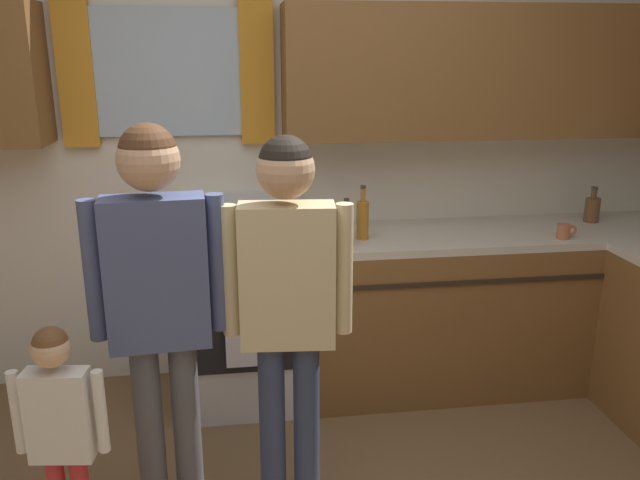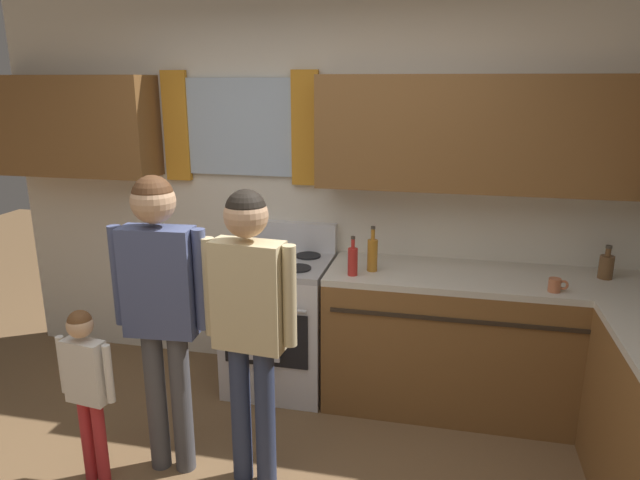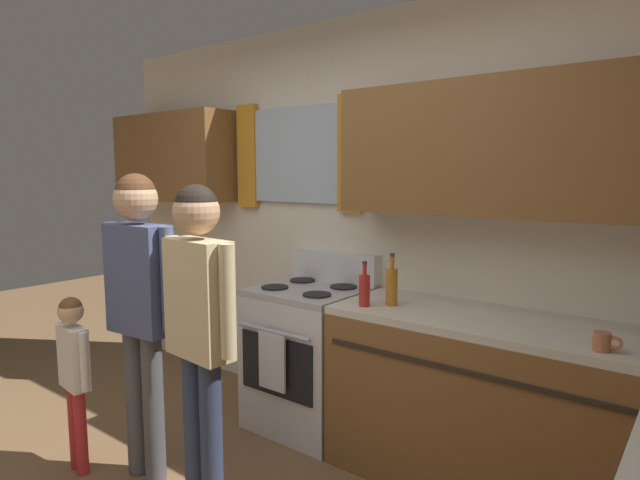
{
  "view_description": "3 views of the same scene",
  "coord_description": "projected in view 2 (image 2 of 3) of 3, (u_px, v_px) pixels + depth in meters",
  "views": [
    {
      "loc": [
        -0.23,
        -1.7,
        1.84
      ],
      "look_at": [
        0.13,
        0.88,
        1.08
      ],
      "focal_mm": 36.0,
      "sensor_mm": 36.0,
      "label": 1
    },
    {
      "loc": [
        0.87,
        -1.91,
        2.05
      ],
      "look_at": [
        0.2,
        1.03,
        1.21
      ],
      "focal_mm": 32.18,
      "sensor_mm": 36.0,
      "label": 2
    },
    {
      "loc": [
        1.83,
        -0.99,
        1.61
      ],
      "look_at": [
        0.32,
        0.98,
        1.3
      ],
      "focal_mm": 29.51,
      "sensor_mm": 36.0,
      "label": 3
    }
  ],
  "objects": [
    {
      "name": "adult_in_plaid",
      "position": [
        249.0,
        307.0,
        2.79
      ],
      "size": [
        0.49,
        0.21,
        1.57
      ],
      "color": "#2D3856",
      "rests_on": "ground"
    },
    {
      "name": "adult_holding_child",
      "position": [
        160.0,
        293.0,
        2.88
      ],
      "size": [
        0.5,
        0.22,
        1.61
      ],
      "color": "#4C4C51",
      "rests_on": "ground"
    },
    {
      "name": "bottle_oil_amber",
      "position": [
        372.0,
        254.0,
        3.55
      ],
      "size": [
        0.06,
        0.06,
        0.29
      ],
      "color": "#B27223",
      "rests_on": "kitchen_counter_run"
    },
    {
      "name": "back_wall_unit",
      "position": [
        326.0,
        169.0,
        3.83
      ],
      "size": [
        4.6,
        0.42,
        2.6
      ],
      "color": "silver",
      "rests_on": "ground"
    },
    {
      "name": "stove_oven",
      "position": [
        280.0,
        321.0,
        3.9
      ],
      "size": [
        0.67,
        0.67,
        1.1
      ],
      "color": "silver",
      "rests_on": "ground"
    },
    {
      "name": "kitchen_counter_run",
      "position": [
        560.0,
        382.0,
        3.15
      ],
      "size": [
        2.14,
        2.05,
        0.9
      ],
      "color": "brown",
      "rests_on": "ground"
    },
    {
      "name": "bottle_sauce_red",
      "position": [
        353.0,
        261.0,
        3.48
      ],
      "size": [
        0.06,
        0.06,
        0.25
      ],
      "color": "red",
      "rests_on": "kitchen_counter_run"
    },
    {
      "name": "bottle_squat_brown",
      "position": [
        606.0,
        266.0,
        3.43
      ],
      "size": [
        0.08,
        0.08,
        0.21
      ],
      "color": "brown",
      "rests_on": "kitchen_counter_run"
    },
    {
      "name": "small_child",
      "position": [
        86.0,
        377.0,
        2.88
      ],
      "size": [
        0.33,
        0.13,
        0.97
      ],
      "color": "red",
      "rests_on": "ground"
    },
    {
      "name": "cup_terracotta",
      "position": [
        555.0,
        285.0,
        3.22
      ],
      "size": [
        0.11,
        0.07,
        0.08
      ],
      "color": "#B76642",
      "rests_on": "kitchen_counter_run"
    }
  ]
}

